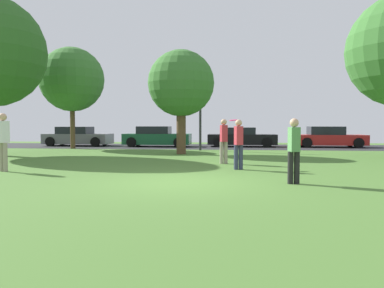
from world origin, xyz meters
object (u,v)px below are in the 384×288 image
birch_tree_lone (181,84)px  person_thrower (224,139)px  person_catcher (239,142)px  person_bystander (294,148)px  frisbee_disc (233,120)px  parked_car_green (157,137)px  maple_tree_far (72,80)px  parked_car_black (241,138)px  parked_car_grey (78,137)px  parked_car_red (328,138)px  person_walking (3,139)px  street_lamp_post (200,111)px

birch_tree_lone → person_thrower: birch_tree_lone is taller
person_catcher → person_bystander: person_catcher is taller
frisbee_disc → parked_car_green: size_ratio=0.09×
parked_car_green → maple_tree_far: bearing=-148.7°
person_bystander → parked_car_black: (-1.00, 16.20, -0.29)m
person_bystander → parked_car_grey: person_bystander is taller
parked_car_red → person_catcher: bearing=-114.1°
person_thrower → parked_car_green: person_thrower is taller
maple_tree_far → parked_car_green: bearing=31.3°
person_bystander → frisbee_disc: bearing=12.9°
person_catcher → parked_car_black: 13.30m
person_walking → parked_car_black: size_ratio=0.40×
person_bystander → person_walking: size_ratio=0.89×
frisbee_disc → parked_car_grey: 16.48m
parked_car_green → parked_car_black: 5.67m
maple_tree_far → frisbee_disc: bearing=-43.6°
parked_car_red → street_lamp_post: size_ratio=1.00×
person_walking → frisbee_disc: person_walking is taller
maple_tree_far → parked_car_grey: maple_tree_far is taller
person_catcher → parked_car_black: person_catcher is taller
maple_tree_far → parked_car_grey: (-1.01, 3.11, -3.58)m
person_thrower → parked_car_red: 13.20m
person_walking → parked_car_black: person_walking is taller
frisbee_disc → street_lamp_post: (-1.89, 8.56, 0.63)m
parked_car_red → birch_tree_lone: bearing=-141.5°
parked_car_red → street_lamp_post: street_lamp_post is taller
maple_tree_far → parked_car_red: 16.66m
person_catcher → parked_car_grey: (-10.96, 13.02, -0.29)m
parked_car_red → person_bystander: bearing=-105.9°
parked_car_grey → person_walking: bearing=-75.7°
person_walking → frisbee_disc: 7.42m
birch_tree_lone → parked_car_red: bearing=38.5°
birch_tree_lone → parked_car_grey: birch_tree_lone is taller
parked_car_black → street_lamp_post: bearing=-120.1°
maple_tree_far → person_bystander: (11.28, -12.82, -3.30)m
person_catcher → parked_car_green: (-5.32, 12.73, -0.27)m
frisbee_disc → parked_car_black: size_ratio=0.08×
birch_tree_lone → street_lamp_post: bearing=75.7°
frisbee_disc → parked_car_green: frisbee_disc is taller
person_thrower → parked_car_black: bearing=159.6°
person_thrower → maple_tree_far: bearing=-146.7°
maple_tree_far → person_walking: size_ratio=3.37×
person_thrower → frisbee_disc: bearing=0.0°
maple_tree_far → parked_car_grey: bearing=108.0°
person_catcher → street_lamp_post: size_ratio=0.36×
person_catcher → person_bystander: 3.20m
person_thrower → parked_car_grey: size_ratio=0.37×
parked_car_grey → maple_tree_far: bearing=-72.0°
parked_car_grey → parked_car_black: bearing=1.4°
street_lamp_post → maple_tree_far: bearing=174.6°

